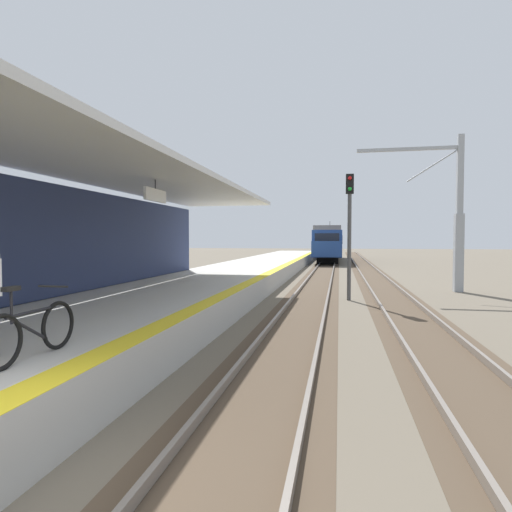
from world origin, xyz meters
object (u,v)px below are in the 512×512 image
Objects in this scene: rail_signal_post at (349,223)px; approaching_train at (329,242)px; catenary_pylon_far_side at (453,217)px; bicycle_beside_commuter at (32,331)px.

approaching_train is at bearing 92.80° from rail_signal_post.
rail_signal_post is 0.69× the size of catenary_pylon_far_side.
approaching_train is 2.61× the size of catenary_pylon_far_side.
bicycle_beside_commuter is at bearing -93.71° from approaching_train.
catenary_pylon_far_side is at bearing 60.83° from bicycle_beside_commuter.
rail_signal_post reaches higher than approaching_train.
approaching_train is at bearing 86.29° from bicycle_beside_commuter.
rail_signal_post reaches higher than bicycle_beside_commuter.
catenary_pylon_far_side is (6.49, -28.35, 1.43)m from approaching_train.
rail_signal_post is at bearing -87.20° from approaching_train.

